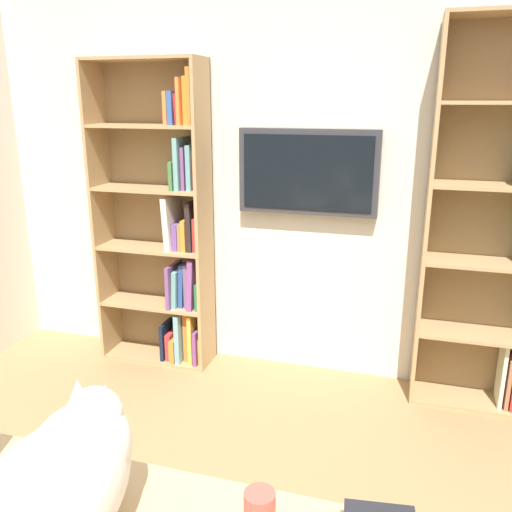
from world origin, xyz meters
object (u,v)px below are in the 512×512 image
at_px(bookshelf_right, 167,229).
at_px(cat, 61,485).
at_px(wall_mounted_tv, 308,172).
at_px(coffee_mug, 260,509).

xyz_separation_m(bookshelf_right, cat, (-0.83, 2.29, -0.02)).
bearing_deg(cat, wall_mounted_tv, -92.41).
xyz_separation_m(wall_mounted_tv, coffee_mug, (-0.32, 2.18, -0.55)).
relative_size(wall_mounted_tv, cat, 1.27).
height_order(bookshelf_right, coffee_mug, bookshelf_right).
xyz_separation_m(cat, coffee_mug, (-0.42, -0.19, -0.13)).
bearing_deg(coffee_mug, wall_mounted_tv, -81.61).
distance_m(wall_mounted_tv, cat, 2.41).
distance_m(wall_mounted_tv, coffee_mug, 2.27).
bearing_deg(bookshelf_right, cat, 109.93).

